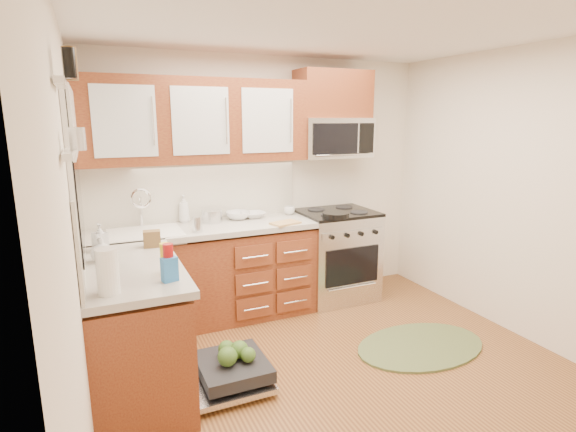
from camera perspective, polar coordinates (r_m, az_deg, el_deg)
name	(u,v)px	position (r m, az deg, el deg)	size (l,w,h in m)	color
floor	(351,380)	(3.58, 8.03, -19.90)	(3.50, 3.50, 0.00)	brown
ceiling	(363,20)	(3.09, 9.55, 23.34)	(3.50, 3.50, 0.00)	white
wall_back	(265,182)	(4.65, -2.93, 4.28)	(3.50, 0.04, 2.50)	white
wall_left	(75,244)	(2.63, -25.47, -3.27)	(0.04, 3.50, 2.50)	white
wall_right	(535,198)	(4.29, 28.89, 2.06)	(0.04, 3.50, 2.50)	white
base_cabinet_back	(206,277)	(4.36, -10.38, -7.65)	(2.05, 0.60, 0.85)	#5D1F14
base_cabinet_left	(136,334)	(3.42, -18.80, -13.99)	(0.60, 1.25, 0.85)	#5D1F14
countertop_back	(204,229)	(4.21, -10.60, -1.62)	(2.07, 0.64, 0.05)	#B9B4A9
countertop_left	(132,269)	(3.24, -19.21, -6.41)	(0.64, 1.27, 0.05)	#B9B4A9
backsplash_back	(196,191)	(4.43, -11.65, 3.13)	(2.05, 0.02, 0.57)	silver
backsplash_left	(80,229)	(3.15, -24.95, -1.54)	(0.02, 1.25, 0.57)	silver
upper_cabinets	(196,121)	(4.22, -11.57, 11.75)	(2.05, 0.35, 0.75)	#5D1F14
cabinet_over_mw	(333,94)	(4.74, 5.73, 15.13)	(0.76, 0.35, 0.47)	#5D1F14
range	(336,255)	(4.82, 6.15, -4.92)	(0.76, 0.64, 0.95)	silver
microwave	(333,138)	(4.71, 5.76, 9.85)	(0.76, 0.38, 0.40)	silver
sink	(146,246)	(4.14, -17.58, -3.69)	(0.62, 0.50, 0.26)	white
dishwasher	(227,373)	(3.46, -7.69, -19.17)	(0.70, 0.60, 0.20)	silver
window	(74,177)	(3.07, -25.53, 4.53)	(0.03, 1.05, 1.05)	white
window_blind	(73,122)	(3.05, -25.64, 10.72)	(0.02, 0.96, 0.40)	white
shelf_upper	(61,83)	(2.20, -26.85, 14.84)	(0.04, 0.40, 0.03)	white
shelf_lower	(69,154)	(2.20, -26.09, 7.07)	(0.04, 0.40, 0.03)	white
rug	(421,346)	(4.12, 16.48, -15.54)	(1.16, 0.75, 0.02)	#536036
skillet	(336,215)	(4.41, 6.08, 0.14)	(0.26, 0.26, 0.05)	black
stock_pot	(212,216)	(4.34, -9.65, -0.02)	(0.20, 0.20, 0.12)	silver
cutting_board	(285,223)	(4.22, -0.34, -0.89)	(0.26, 0.17, 0.02)	tan
canister	(197,224)	(3.99, -11.43, -1.04)	(0.09, 0.09, 0.14)	silver
paper_towel_roll	(108,271)	(2.75, -21.94, -6.52)	(0.12, 0.12, 0.27)	white
mustard_bottle	(165,259)	(2.98, -15.30, -5.23)	(0.06, 0.06, 0.20)	yellow
red_bottle	(169,262)	(2.85, -14.91, -5.69)	(0.06, 0.06, 0.23)	#A20D0E
wooden_box	(152,239)	(3.63, -16.90, -2.79)	(0.13, 0.09, 0.13)	brown
blue_carton	(170,269)	(2.85, -14.81, -6.58)	(0.09, 0.06, 0.15)	blue
bowl_a	(254,215)	(4.50, -4.40, 0.15)	(0.23, 0.23, 0.06)	#999999
bowl_b	(238,215)	(4.45, -6.36, 0.08)	(0.24, 0.24, 0.07)	#999999
cup	(289,210)	(4.62, 0.16, 0.71)	(0.11, 0.11, 0.09)	#999999
soap_bottle_a	(184,209)	(4.38, -13.09, 0.92)	(0.10, 0.10, 0.26)	#999999
soap_bottle_b	(100,237)	(3.64, -22.78, -2.52)	(0.09, 0.10, 0.21)	#999999
soap_bottle_c	(101,249)	(3.38, -22.66, -3.89)	(0.14, 0.14, 0.18)	#999999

